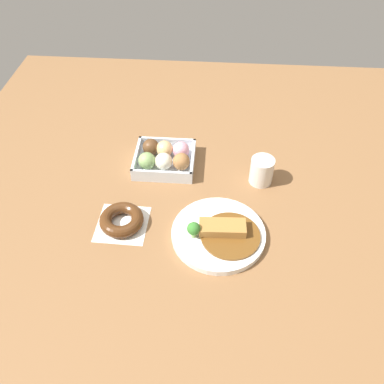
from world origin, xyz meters
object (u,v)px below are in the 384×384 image
Objects in this scene: curry_plate at (219,233)px; donut_box at (165,157)px; coffee_mug at (262,171)px; chocolate_ring_donut at (122,220)px.

donut_box is (-0.18, 0.27, 0.01)m from curry_plate.
curry_plate and donut_box have the same top height.
coffee_mug is (0.29, -0.05, 0.01)m from donut_box.
coffee_mug reaches higher than curry_plate.
coffee_mug is (0.12, 0.22, 0.03)m from curry_plate.
donut_box is 2.21× the size of coffee_mug.
chocolate_ring_donut is (-0.09, -0.25, -0.01)m from donut_box.
coffee_mug is (0.38, 0.20, 0.02)m from chocolate_ring_donut.
coffee_mug is at bearing 61.74° from curry_plate.
curry_plate is 1.35× the size of donut_box.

